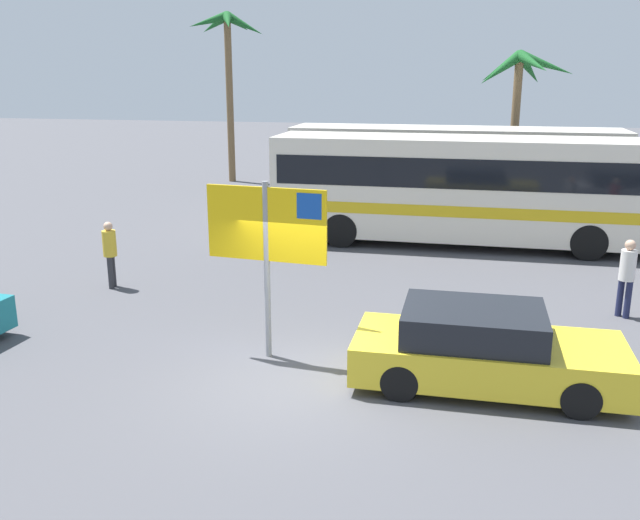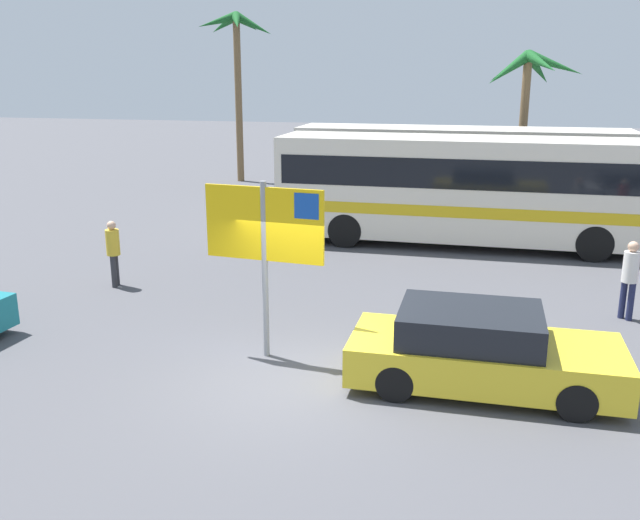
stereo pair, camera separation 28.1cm
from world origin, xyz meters
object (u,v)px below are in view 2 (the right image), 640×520
object	(u,v)px
bus_front_coach	(469,186)
ferry_sign	(267,231)
pedestrian_crossing_lot	(630,274)
car_yellow	(481,351)
bus_rear_coach	(460,169)
pedestrian_near_sign	(113,248)

from	to	relation	value
bus_front_coach	ferry_sign	world-z (taller)	ferry_sign
ferry_sign	pedestrian_crossing_lot	distance (m)	7.68
ferry_sign	pedestrian_crossing_lot	xyz separation A→B (m)	(6.66, 3.59, -1.34)
ferry_sign	car_yellow	world-z (taller)	ferry_sign
bus_front_coach	bus_rear_coach	xyz separation A→B (m)	(-0.42, 3.66, 0.00)
bus_front_coach	ferry_sign	bearing A→B (deg)	-108.65
bus_rear_coach	pedestrian_near_sign	size ratio (longest dim) A/B	6.93
car_yellow	ferry_sign	bearing A→B (deg)	173.75
bus_front_coach	ferry_sign	distance (m)	9.94
car_yellow	pedestrian_near_sign	size ratio (longest dim) A/B	2.70
ferry_sign	car_yellow	xyz separation A→B (m)	(3.74, -0.42, -1.69)
bus_rear_coach	car_yellow	distance (m)	13.57
pedestrian_near_sign	bus_rear_coach	bearing A→B (deg)	40.63
bus_front_coach	ferry_sign	size ratio (longest dim) A/B	3.48
ferry_sign	pedestrian_near_sign	bearing A→B (deg)	152.53
ferry_sign	pedestrian_crossing_lot	size ratio (longest dim) A/B	1.91
bus_front_coach	pedestrian_crossing_lot	size ratio (longest dim) A/B	6.66
ferry_sign	car_yellow	distance (m)	4.12
bus_front_coach	car_yellow	distance (m)	9.91
bus_front_coach	pedestrian_crossing_lot	bearing A→B (deg)	-59.04
bus_front_coach	bus_rear_coach	bearing A→B (deg)	96.54
car_yellow	pedestrian_near_sign	bearing A→B (deg)	157.55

